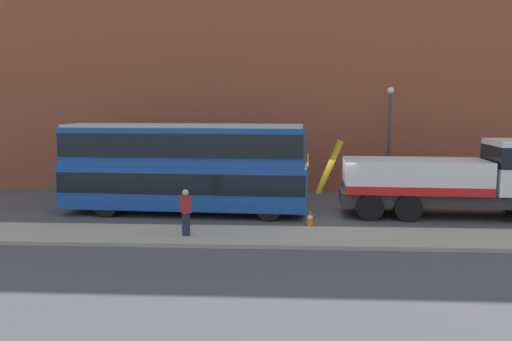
{
  "coord_description": "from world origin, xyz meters",
  "views": [
    {
      "loc": [
        -1.79,
        -22.51,
        4.95
      ],
      "look_at": [
        -3.03,
        -0.04,
        2.0
      ],
      "focal_mm": 35.65,
      "sensor_mm": 36.0,
      "label": 1
    }
  ],
  "objects": [
    {
      "name": "ground_plane",
      "position": [
        0.0,
        0.0,
        0.0
      ],
      "size": [
        120.0,
        120.0,
        0.0
      ],
      "primitive_type": "plane",
      "color": "#424247"
    },
    {
      "name": "near_kerb",
      "position": [
        0.0,
        -4.2,
        0.07
      ],
      "size": [
        60.0,
        2.8,
        0.15
      ],
      "primitive_type": "cube",
      "color": "gray",
      "rests_on": "ground_plane"
    },
    {
      "name": "building_facade",
      "position": [
        0.0,
        6.74,
        8.07
      ],
      "size": [
        60.0,
        1.5,
        16.0
      ],
      "color": "brown",
      "rests_on": "ground_plane"
    },
    {
      "name": "recovery_tow_truck",
      "position": [
        5.73,
        -0.07,
        1.76
      ],
      "size": [
        10.2,
        3.09,
        3.67
      ],
      "rotation": [
        0.0,
        0.0,
        -0.05
      ],
      "color": "#2D2D2D",
      "rests_on": "ground_plane"
    },
    {
      "name": "double_decker_bus",
      "position": [
        -6.25,
        -0.04,
        2.23
      ],
      "size": [
        11.14,
        3.11,
        4.06
      ],
      "rotation": [
        0.0,
        0.0,
        -0.05
      ],
      "color": "#19479E",
      "rests_on": "ground_plane"
    },
    {
      "name": "pedestrian_onlooker",
      "position": [
        -5.37,
        -4.44,
        0.99
      ],
      "size": [
        0.45,
        0.47,
        1.71
      ],
      "rotation": [
        0.0,
        0.0,
        0.69
      ],
      "color": "#232333",
      "rests_on": "near_kerb"
    },
    {
      "name": "traffic_cone_near_bus",
      "position": [
        -0.71,
        -2.23,
        0.34
      ],
      "size": [
        0.36,
        0.36,
        0.72
      ],
      "color": "orange",
      "rests_on": "ground_plane"
    },
    {
      "name": "street_lamp",
      "position": [
        3.74,
        4.54,
        3.47
      ],
      "size": [
        0.36,
        0.36,
        5.83
      ],
      "color": "#38383D",
      "rests_on": "ground_plane"
    }
  ]
}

